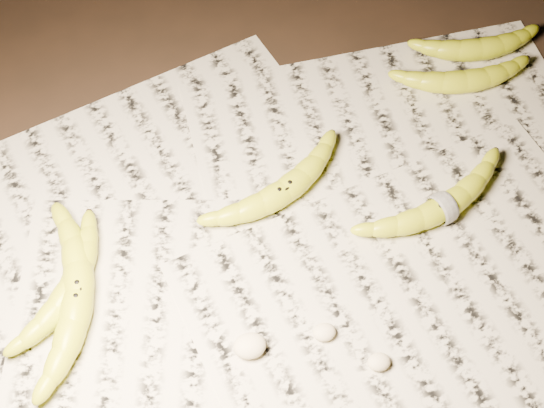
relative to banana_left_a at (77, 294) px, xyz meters
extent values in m
plane|color=black|center=(0.27, 0.04, -0.03)|extent=(3.00, 3.00, 0.00)
cube|color=beige|center=(0.27, 0.00, -0.02)|extent=(0.90, 0.70, 0.01)
torus|color=white|center=(0.48, 0.02, 0.00)|extent=(0.02, 0.04, 0.04)
ellipsoid|color=beige|center=(0.19, -0.11, -0.01)|extent=(0.04, 0.03, 0.02)
ellipsoid|color=beige|center=(0.28, -0.11, -0.01)|extent=(0.03, 0.02, 0.02)
ellipsoid|color=beige|center=(0.33, -0.16, -0.01)|extent=(0.03, 0.02, 0.02)
camera|label=1|loc=(0.14, -0.44, 0.84)|focal=50.00mm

